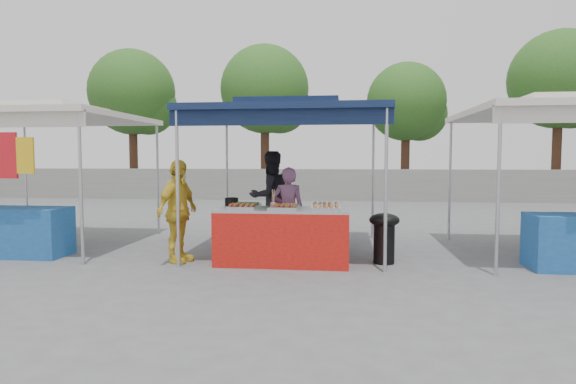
# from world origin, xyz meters

# --- Properties ---
(ground_plane) EXTENTS (80.00, 80.00, 0.00)m
(ground_plane) POSITION_xyz_m (0.00, 0.00, 0.00)
(ground_plane) COLOR #565759
(back_wall) EXTENTS (40.00, 0.25, 1.20)m
(back_wall) POSITION_xyz_m (0.00, 11.00, 0.60)
(back_wall) COLOR gray
(back_wall) RESTS_ON ground_plane
(main_canopy) EXTENTS (3.20, 3.20, 2.57)m
(main_canopy) POSITION_xyz_m (0.00, 0.97, 2.37)
(main_canopy) COLOR #B5B5BC
(main_canopy) RESTS_ON ground_plane
(neighbor_stall_left) EXTENTS (3.20, 3.20, 2.57)m
(neighbor_stall_left) POSITION_xyz_m (-4.50, 0.57, 1.60)
(neighbor_stall_left) COLOR #B5B5BC
(neighbor_stall_left) RESTS_ON ground_plane
(tree_0) EXTENTS (3.69, 3.66, 6.29)m
(tree_0) POSITION_xyz_m (-8.06, 12.85, 4.30)
(tree_0) COLOR #3E2418
(tree_0) RESTS_ON ground_plane
(tree_1) EXTENTS (3.71, 3.69, 6.34)m
(tree_1) POSITION_xyz_m (-2.26, 12.89, 4.34)
(tree_1) COLOR #3E2418
(tree_1) RESTS_ON ground_plane
(tree_2) EXTENTS (3.34, 3.25, 5.58)m
(tree_2) POSITION_xyz_m (3.61, 13.38, 3.81)
(tree_2) COLOR #3E2418
(tree_2) RESTS_ON ground_plane
(tree_3) EXTENTS (3.90, 3.90, 6.71)m
(tree_3) POSITION_xyz_m (9.58, 13.33, 4.59)
(tree_3) COLOR #3E2418
(tree_3) RESTS_ON ground_plane
(vendor_table) EXTENTS (2.00, 0.80, 0.85)m
(vendor_table) POSITION_xyz_m (0.00, -0.10, 0.43)
(vendor_table) COLOR red
(vendor_table) RESTS_ON ground_plane
(food_tray_fl) EXTENTS (0.42, 0.30, 0.07)m
(food_tray_fl) POSITION_xyz_m (-0.58, -0.34, 0.88)
(food_tray_fl) COLOR silver
(food_tray_fl) RESTS_ON vendor_table
(food_tray_fm) EXTENTS (0.42, 0.30, 0.07)m
(food_tray_fm) POSITION_xyz_m (0.03, -0.34, 0.88)
(food_tray_fm) COLOR silver
(food_tray_fm) RESTS_ON vendor_table
(food_tray_fr) EXTENTS (0.42, 0.30, 0.07)m
(food_tray_fr) POSITION_xyz_m (0.66, -0.34, 0.88)
(food_tray_fr) COLOR silver
(food_tray_fr) RESTS_ON vendor_table
(food_tray_bl) EXTENTS (0.42, 0.30, 0.07)m
(food_tray_bl) POSITION_xyz_m (-0.57, -0.02, 0.88)
(food_tray_bl) COLOR silver
(food_tray_bl) RESTS_ON vendor_table
(food_tray_bm) EXTENTS (0.42, 0.30, 0.07)m
(food_tray_bm) POSITION_xyz_m (0.03, -0.04, 0.88)
(food_tray_bm) COLOR silver
(food_tray_bm) RESTS_ON vendor_table
(food_tray_br) EXTENTS (0.42, 0.30, 0.07)m
(food_tray_br) POSITION_xyz_m (0.63, -0.02, 0.88)
(food_tray_br) COLOR silver
(food_tray_br) RESTS_ON vendor_table
(cooking_pot) EXTENTS (0.21, 0.21, 0.12)m
(cooking_pot) POSITION_xyz_m (-0.87, 0.24, 0.91)
(cooking_pot) COLOR black
(cooking_pot) RESTS_ON vendor_table
(skewer_cup) EXTENTS (0.09, 0.09, 0.11)m
(skewer_cup) POSITION_xyz_m (-0.11, -0.32, 0.91)
(skewer_cup) COLOR #B5B5BC
(skewer_cup) RESTS_ON vendor_table
(wok_burner) EXTENTS (0.46, 0.46, 0.78)m
(wok_burner) POSITION_xyz_m (1.54, 0.11, 0.46)
(wok_burner) COLOR black
(wok_burner) RESTS_ON ground_plane
(crate_left) EXTENTS (0.51, 0.36, 0.31)m
(crate_left) POSITION_xyz_m (-0.34, 0.47, 0.15)
(crate_left) COLOR #13379C
(crate_left) RESTS_ON ground_plane
(crate_right) EXTENTS (0.55, 0.39, 0.33)m
(crate_right) POSITION_xyz_m (0.18, 0.67, 0.17)
(crate_right) COLOR #13379C
(crate_right) RESTS_ON ground_plane
(crate_stacked) EXTENTS (0.55, 0.38, 0.33)m
(crate_stacked) POSITION_xyz_m (0.18, 0.67, 0.50)
(crate_stacked) COLOR #13379C
(crate_stacked) RESTS_ON crate_right
(vendor_woman) EXTENTS (0.55, 0.38, 1.46)m
(vendor_woman) POSITION_xyz_m (-0.01, 0.68, 0.73)
(vendor_woman) COLOR #84547B
(vendor_woman) RESTS_ON ground_plane
(helper_man) EXTENTS (1.07, 1.03, 1.74)m
(helper_man) POSITION_xyz_m (-0.48, 1.78, 0.87)
(helper_man) COLOR black
(helper_man) RESTS_ON ground_plane
(customer_person) EXTENTS (0.63, 1.00, 1.59)m
(customer_person) POSITION_xyz_m (-1.62, -0.17, 0.80)
(customer_person) COLOR gold
(customer_person) RESTS_ON ground_plane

